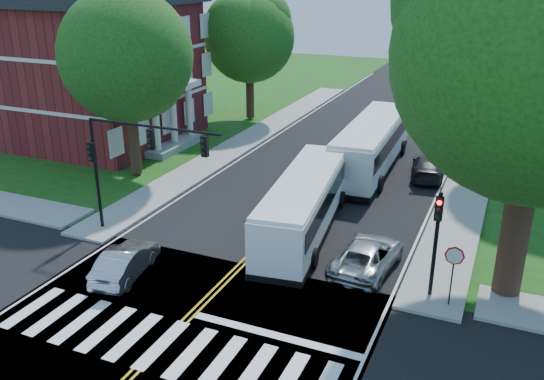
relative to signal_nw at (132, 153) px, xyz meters
The scene contains 21 objects.
ground 9.74m from the signal_nw, 47.67° to the right, with size 140.00×140.00×0.00m, color #1F4711.
road 13.69m from the signal_nw, 63.16° to the left, with size 14.00×96.00×0.01m, color black.
cross_road 9.73m from the signal_nw, 47.67° to the right, with size 60.00×12.00×0.01m, color black.
center_line 17.20m from the signal_nw, 69.39° to the left, with size 0.36×70.00×0.01m, color gold.
edge_line_w 16.20m from the signal_nw, 93.47° to the left, with size 0.12×70.00×0.01m, color silver.
edge_line_e 20.54m from the signal_nw, 50.90° to the left, with size 0.12×70.00×0.01m, color silver.
crosswalk 10.07m from the signal_nw, 49.80° to the right, with size 12.60×3.00×0.01m, color silver.
stop_bar 11.40m from the signal_nw, 27.30° to the right, with size 6.60×0.40×0.01m, color silver.
sidewalk_nw 19.22m from the signal_nw, 97.50° to the left, with size 2.60×40.00×0.15m, color gray.
sidewalk_ne 23.75m from the signal_nw, 52.69° to the left, with size 2.60×40.00×0.15m, color gray.
tree_west_near 9.96m from the signal_nw, 126.70° to the left, with size 8.00×8.00×11.40m.
tree_west_far 24.27m from the signal_nw, 102.31° to the left, with size 7.60×7.60×10.67m.
brick_building 21.08m from the signal_nw, 139.86° to the left, with size 20.00×13.00×10.80m.
signal_nw is the anchor object (origin of this frame).
signal_ne 14.13m from the signal_nw, ahead, with size 0.30×0.46×4.40m.
stop_sign 15.05m from the signal_nw, ahead, with size 0.76×0.08×2.53m.
bus_lead 8.65m from the signal_nw, 27.67° to the left, with size 3.89×11.58×2.94m.
bus_follow 16.73m from the signal_nw, 61.30° to the left, with size 3.35×12.61×3.24m.
hatchback 5.29m from the signal_nw, 62.94° to the right, with size 1.43×4.10×1.35m, color #A9ABB0.
suv 11.79m from the signal_nw, ahead, with size 2.26×4.91×1.36m, color #A7AAAE.
dark_sedan 18.91m from the signal_nw, 51.39° to the left, with size 1.91×4.71×1.37m, color black.
Camera 1 is at (10.34, -14.55, 12.52)m, focal length 38.00 mm.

